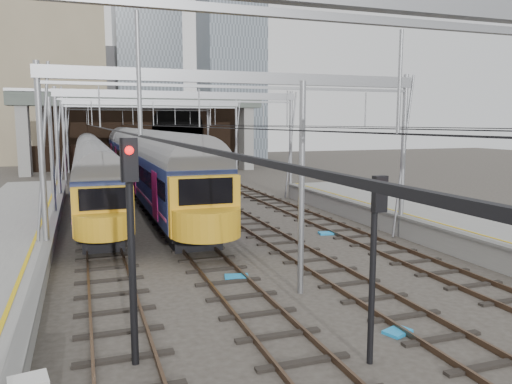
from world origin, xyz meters
name	(u,v)px	position (x,y,z in m)	size (l,w,h in m)	color
ground	(328,314)	(0.00, 0.00, 0.00)	(160.00, 160.00, 0.00)	#38332D
tracks	(208,221)	(0.00, 15.00, 0.02)	(14.40, 80.00, 0.22)	#4C3828
overhead_line	(184,110)	(0.00, 21.49, 6.57)	(16.80, 80.00, 8.00)	gray
retaining_wall	(148,134)	(1.40, 51.93, 4.33)	(28.00, 2.75, 9.00)	black
overbridge	(142,109)	(0.00, 46.00, 7.27)	(28.00, 3.00, 9.25)	gray
city_skyline	(140,51)	(2.73, 70.48, 17.09)	(37.50, 27.50, 60.00)	tan
train_main	(128,151)	(-2.00, 42.56, 2.66)	(3.08, 71.08, 5.20)	black
train_second	(90,158)	(-6.00, 38.24, 2.36)	(2.58, 59.73, 4.51)	black
signal_near_left	(131,227)	(-5.76, -1.34, 3.33)	(0.39, 0.48, 5.35)	black
signal_near_centre	(375,246)	(-0.49, -3.15, 2.87)	(0.33, 0.45, 4.51)	black
equip_cover_a	(397,332)	(1.15, -1.85, 0.04)	(0.74, 0.52, 0.09)	#1C8BD2
equip_cover_b	(237,277)	(-1.56, 4.21, 0.05)	(0.86, 0.61, 0.10)	#1C8BD2
equip_cover_c	(327,233)	(5.01, 9.75, 0.05)	(0.81, 0.57, 0.10)	#1C8BD2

